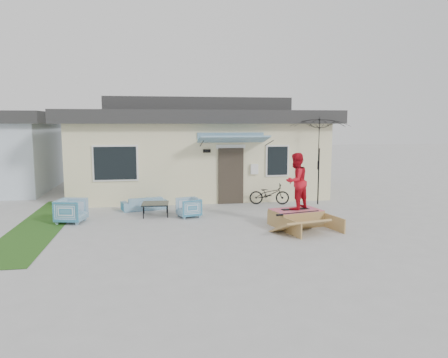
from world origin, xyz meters
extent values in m
plane|color=#A8A8A7|center=(0.00, 0.00, 0.00)|extent=(90.00, 90.00, 0.00)
cube|color=#224E18|center=(-5.20, 2.00, 0.00)|extent=(1.40, 8.00, 0.01)
cube|color=beige|center=(0.00, 8.00, 1.50)|extent=(10.00, 7.00, 3.00)
cube|color=#272727|center=(0.00, 8.00, 3.25)|extent=(10.80, 7.80, 0.50)
cube|color=#272727|center=(0.00, 8.00, 3.80)|extent=(7.50, 4.50, 0.60)
cube|color=#352C23|center=(1.00, 4.46, 1.05)|extent=(0.95, 0.08, 2.10)
cube|color=white|center=(-3.20, 4.47, 1.60)|extent=(1.60, 0.06, 1.30)
cube|color=white|center=(2.80, 4.47, 1.60)|extent=(0.90, 0.06, 1.20)
cube|color=teal|center=(1.00, 3.95, 2.45)|extent=(2.50, 1.09, 0.29)
imported|color=teal|center=(-2.21, 3.85, 0.30)|extent=(1.61, 0.84, 0.60)
imported|color=teal|center=(-4.36, 2.21, 0.41)|extent=(0.90, 0.94, 0.81)
imported|color=teal|center=(-0.76, 2.40, 0.34)|extent=(0.79, 0.82, 0.69)
cube|color=black|center=(-1.82, 2.76, 0.21)|extent=(0.91, 0.91, 0.42)
imported|color=black|center=(2.39, 4.07, 0.48)|extent=(1.56, 0.79, 0.95)
cylinder|color=black|center=(4.20, 3.81, 1.05)|extent=(0.05, 0.05, 2.10)
imported|color=black|center=(4.20, 3.81, 1.75)|extent=(2.15, 1.98, 0.90)
cube|color=black|center=(2.29, 0.81, 0.49)|extent=(0.86, 0.31, 0.05)
imported|color=red|center=(2.29, 0.81, 1.36)|extent=(1.03, 0.99, 1.68)
camera|label=1|loc=(-1.83, -11.08, 3.03)|focal=34.04mm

